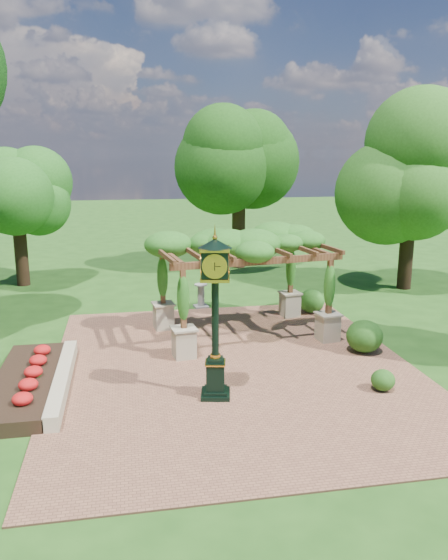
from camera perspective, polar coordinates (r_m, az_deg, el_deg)
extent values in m
plane|color=#1E4714|center=(14.68, 1.79, -10.59)|extent=(120.00, 120.00, 0.00)
cube|color=brown|center=(15.57, 1.01, -9.08)|extent=(10.00, 12.00, 0.04)
cube|color=#C6B793|center=(14.88, -16.51, -9.98)|extent=(0.35, 5.00, 0.40)
cube|color=red|center=(15.02, -19.97, -10.11)|extent=(1.50, 5.00, 0.36)
cube|color=black|center=(13.78, -0.89, -11.81)|extent=(0.82, 0.82, 0.11)
cube|color=black|center=(13.59, -0.90, -10.00)|extent=(0.51, 0.51, 0.79)
cube|color=gold|center=(13.45, -0.91, -8.62)|extent=(0.58, 0.58, 0.04)
cylinder|color=black|center=(13.07, -0.93, -3.96)|extent=(0.21, 0.21, 2.02)
cube|color=black|center=(12.75, -0.95, 1.71)|extent=(0.72, 0.72, 0.62)
cylinder|color=white|center=(12.44, -0.98, 1.43)|extent=(0.52, 0.12, 0.53)
cone|color=black|center=(12.66, -0.96, 3.86)|extent=(0.93, 0.93, 0.22)
sphere|color=gold|center=(12.64, -0.96, 4.45)|extent=(0.12, 0.12, 0.12)
cube|color=tan|center=(16.15, -4.20, -6.59)|extent=(0.70, 0.70, 0.85)
cube|color=brown|center=(15.75, -4.29, -1.96)|extent=(0.17, 0.17, 1.75)
cube|color=tan|center=(17.83, 10.78, -4.88)|extent=(0.70, 0.70, 0.85)
cube|color=brown|center=(17.47, 10.97, -0.66)|extent=(0.17, 0.17, 1.75)
cube|color=tan|center=(18.78, -6.35, -3.80)|extent=(0.70, 0.70, 0.85)
cube|color=brown|center=(18.44, -6.45, 0.22)|extent=(0.17, 0.17, 1.75)
cube|color=tan|center=(20.25, 6.89, -2.57)|extent=(0.70, 0.70, 0.85)
cube|color=brown|center=(19.93, 7.00, 1.18)|extent=(0.17, 0.17, 1.75)
cube|color=brown|center=(16.25, 3.79, 1.97)|extent=(5.46, 0.90, 0.21)
cube|color=brown|center=(18.87, 0.54, 3.55)|extent=(5.46, 0.90, 0.21)
ellipsoid|color=#255E1B|center=(17.51, 2.05, 3.65)|extent=(5.92, 4.14, 0.95)
cube|color=gray|center=(21.39, -2.41, -2.79)|extent=(0.58, 0.58, 0.10)
cylinder|color=gray|center=(21.28, -2.42, -1.67)|extent=(0.30, 0.30, 0.87)
cylinder|color=gray|center=(21.17, -2.43, -0.49)|extent=(0.55, 0.55, 0.05)
ellipsoid|color=#214E16|center=(14.56, 16.28, -10.00)|extent=(0.76, 0.76, 0.54)
ellipsoid|color=#1E4814|center=(17.03, 14.47, -5.70)|extent=(1.43, 1.43, 0.98)
ellipsoid|color=#255819|center=(20.80, 9.12, -2.18)|extent=(1.24, 1.24, 0.88)
cylinder|color=black|center=(26.49, -20.39, 2.14)|extent=(0.58, 0.58, 2.49)
ellipsoid|color=#205518|center=(26.12, -20.95, 9.09)|extent=(3.33, 3.33, 3.94)
cylinder|color=#352215|center=(28.86, 1.53, 4.47)|extent=(0.70, 0.70, 3.17)
ellipsoid|color=#184110|center=(28.54, 1.58, 12.60)|extent=(4.50, 4.50, 5.00)
cylinder|color=black|center=(25.48, 18.48, 2.44)|extent=(0.62, 0.62, 2.98)
ellipsoid|color=#265518|center=(25.10, 19.12, 11.10)|extent=(4.62, 4.62, 4.71)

